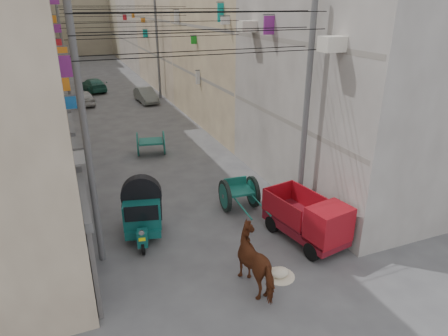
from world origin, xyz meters
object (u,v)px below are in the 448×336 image
feed_sack (280,272)px  distant_car_white (83,98)px  tonga_cart (239,193)px  auto_rickshaw (143,209)px  horse (259,261)px  distant_car_green (93,85)px  distant_car_grey (146,95)px  mini_truck (312,223)px  second_cart (151,143)px

feed_sack → distant_car_white: (-3.83, 24.72, 0.43)m
tonga_cart → feed_sack: bearing=-95.0°
auto_rickshaw → horse: (2.46, -3.96, -0.15)m
auto_rickshaw → distant_car_green: bearing=101.7°
auto_rickshaw → feed_sack: size_ratio=4.43×
feed_sack → distant_car_grey: distant_car_grey is taller
feed_sack → tonga_cart: bearing=82.1°
distant_car_white → distant_car_green: bearing=-110.7°
tonga_cart → distant_car_white: 20.84m
auto_rickshaw → feed_sack: 5.11m
feed_sack → horse: bearing=-172.4°
mini_truck → feed_sack: bearing=-158.8°
horse → distant_car_green: horse is taller
auto_rickshaw → distant_car_green: (0.61, 25.97, -0.41)m
tonga_cart → distant_car_white: bearing=105.2°
second_cart → distant_car_white: (-2.53, 13.13, -0.10)m
second_cart → tonga_cart: bearing=-64.6°
distant_car_white → distant_car_grey: size_ratio=0.96×
tonga_cart → second_cart: size_ratio=1.71×
mini_truck → second_cart: bearing=96.2°
horse → auto_rickshaw: bearing=-65.9°
horse → tonga_cart: bearing=-115.1°
distant_car_white → distant_car_grey: bearing=161.2°
second_cart → feed_sack: 11.67m
second_cart → distant_car_white: size_ratio=0.49×
second_cart → distant_car_green: second_cart is taller
distant_car_grey → distant_car_white: bearing=164.1°
tonga_cart → distant_car_green: (-3.24, 25.47, -0.07)m
tonga_cart → mini_truck: bearing=-66.9°
auto_rickshaw → tonga_cart: size_ratio=0.88×
horse → distant_car_grey: size_ratio=0.57×
feed_sack → horse: horse is taller
auto_rickshaw → horse: auto_rickshaw is taller
feed_sack → mini_truck: bearing=31.4°
distant_car_white → distant_car_green: distant_car_green is taller
horse → distant_car_grey: (1.73, 23.87, -0.27)m
auto_rickshaw → horse: 4.67m
feed_sack → distant_car_grey: size_ratio=0.16×
auto_rickshaw → feed_sack: bearing=-36.8°
second_cart → distant_car_grey: (2.24, 12.18, -0.10)m
auto_rickshaw → tonga_cart: auto_rickshaw is taller
mini_truck → distant_car_grey: mini_truck is taller
horse → second_cart: bearing=-95.3°
distant_car_white → distant_car_grey: (4.78, -0.95, 0.00)m
auto_rickshaw → second_cart: size_ratio=1.51×
mini_truck → horse: size_ratio=1.62×
second_cart → feed_sack: size_ratio=2.93×
tonga_cart → distant_car_grey: tonga_cart is taller
second_cart → horse: size_ratio=0.83×
distant_car_grey → mini_truck: bearing=-92.5°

